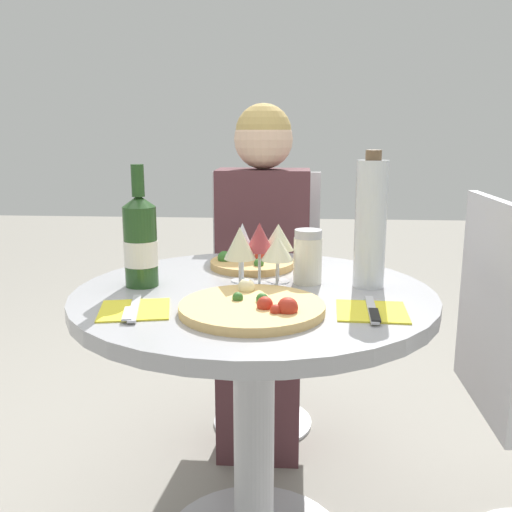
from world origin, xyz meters
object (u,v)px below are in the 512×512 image
Objects in this scene: seated_diner at (262,286)px; dining_table at (254,361)px; wine_bottle at (140,241)px; tall_carafe at (371,223)px; chair_behind_diner at (264,303)px; pizza_large at (254,307)px.

dining_table is at bearing 91.80° from seated_diner.
dining_table is at bearing -4.38° from wine_bottle.
tall_carafe reaches higher than dining_table.
chair_behind_diner is at bearing 113.13° from tall_carafe.
seated_diner is 3.60× the size of tall_carafe.
chair_behind_diner is 0.79× the size of seated_diner.
wine_bottle is 0.90× the size of tall_carafe.
pizza_large is at bearing -85.59° from dining_table.
tall_carafe reaches higher than pizza_large.
seated_diner is (-0.00, -0.14, 0.11)m from chair_behind_diner.
dining_table is 0.63m from seated_diner.
dining_table is 0.73× the size of seated_diner.
pizza_large is at bearing 92.37° from seated_diner.
wine_bottle is 0.57m from tall_carafe.
dining_table is 0.42m from wine_bottle.
wine_bottle is at bearing -176.50° from tall_carafe.
chair_behind_diner is (-0.02, 0.77, -0.09)m from dining_table.
dining_table is 2.62× the size of tall_carafe.
dining_table is at bearing -168.72° from tall_carafe.
seated_diner is 0.82m from pizza_large.
pizza_large is 1.04× the size of wine_bottle.
tall_carafe is at bearing 11.28° from dining_table.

